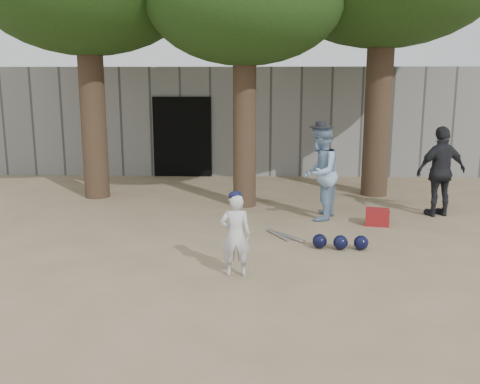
{
  "coord_description": "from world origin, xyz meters",
  "views": [
    {
      "loc": [
        0.83,
        -6.92,
        2.58
      ],
      "look_at": [
        0.6,
        1.0,
        0.95
      ],
      "focal_mm": 40.0,
      "sensor_mm": 36.0,
      "label": 1
    }
  ],
  "objects_px": {
    "spectator_blue": "(320,173)",
    "red_bag": "(377,217)",
    "boy_player": "(236,235)",
    "spectator_dark": "(441,172)"
  },
  "relations": [
    {
      "from": "spectator_dark",
      "to": "red_bag",
      "type": "relative_size",
      "value": 4.19
    },
    {
      "from": "boy_player",
      "to": "spectator_blue",
      "type": "relative_size",
      "value": 0.63
    },
    {
      "from": "boy_player",
      "to": "spectator_blue",
      "type": "bearing_deg",
      "value": -117.75
    },
    {
      "from": "boy_player",
      "to": "spectator_dark",
      "type": "distance_m",
      "value": 5.2
    },
    {
      "from": "spectator_dark",
      "to": "red_bag",
      "type": "xyz_separation_m",
      "value": [
        -1.36,
        -0.76,
        -0.73
      ]
    },
    {
      "from": "spectator_blue",
      "to": "red_bag",
      "type": "xyz_separation_m",
      "value": [
        1.03,
        -0.41,
        -0.75
      ]
    },
    {
      "from": "boy_player",
      "to": "red_bag",
      "type": "distance_m",
      "value": 3.71
    },
    {
      "from": "spectator_dark",
      "to": "boy_player",
      "type": "bearing_deg",
      "value": 26.15
    },
    {
      "from": "spectator_blue",
      "to": "red_bag",
      "type": "bearing_deg",
      "value": 86.94
    },
    {
      "from": "boy_player",
      "to": "red_bag",
      "type": "bearing_deg",
      "value": -135.15
    }
  ]
}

